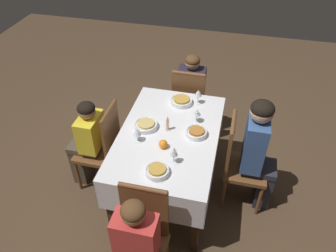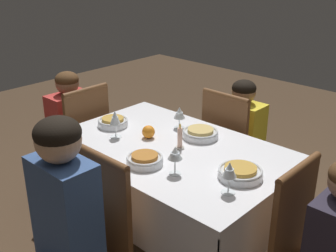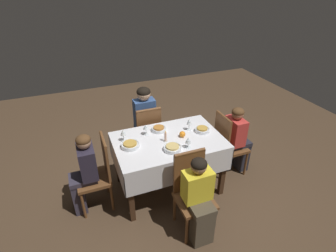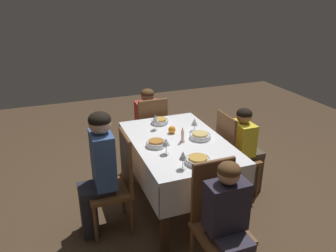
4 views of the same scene
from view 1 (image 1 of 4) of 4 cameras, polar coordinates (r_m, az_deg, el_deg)
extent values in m
plane|color=#4C3826|center=(3.44, 0.12, -10.97)|extent=(8.00, 8.00, 0.00)
cube|color=silver|center=(2.90, 0.13, -1.58)|extent=(1.33, 0.87, 0.04)
cube|color=silver|center=(3.11, -7.61, -2.65)|extent=(1.33, 0.01, 0.30)
cube|color=silver|center=(2.97, 8.26, -5.23)|extent=(1.33, 0.01, 0.30)
cube|color=silver|center=(3.51, 2.60, 3.35)|extent=(0.01, 0.87, 0.30)
cube|color=silver|center=(2.59, -3.31, -13.83)|extent=(0.01, 0.87, 0.30)
cube|color=#3D2616|center=(3.66, -3.30, 0.79)|extent=(0.06, 0.06, 0.73)
cube|color=#3D2616|center=(2.89, -9.93, -13.84)|extent=(0.06, 0.06, 0.73)
cube|color=#3D2616|center=(3.56, 8.04, -0.92)|extent=(0.06, 0.06, 0.73)
cube|color=#3D2616|center=(2.76, 4.86, -16.81)|extent=(0.06, 0.06, 0.73)
cube|color=brown|center=(3.16, 13.35, -7.26)|extent=(0.38, 0.38, 0.04)
cube|color=brown|center=(2.96, 10.73, -3.19)|extent=(0.35, 0.03, 0.50)
cylinder|color=brown|center=(2.80, 11.35, 0.57)|extent=(0.35, 0.04, 0.04)
cylinder|color=brown|center=(3.22, 15.60, -12.40)|extent=(0.03, 0.03, 0.39)
cylinder|color=brown|center=(3.44, 15.72, -8.09)|extent=(0.03, 0.03, 0.39)
cylinder|color=brown|center=(3.20, 9.61, -11.59)|extent=(0.03, 0.03, 0.39)
cylinder|color=brown|center=(3.42, 10.18, -7.31)|extent=(0.03, 0.03, 0.39)
cube|color=brown|center=(3.31, -12.21, -4.35)|extent=(0.38, 0.38, 0.04)
cube|color=brown|center=(3.06, -9.87, -1.30)|extent=(0.35, 0.03, 0.50)
cylinder|color=brown|center=(2.91, -10.41, 2.43)|extent=(0.35, 0.04, 0.04)
cylinder|color=brown|center=(3.62, -13.15, -4.55)|extent=(0.03, 0.03, 0.39)
cylinder|color=brown|center=(3.42, -15.36, -8.31)|extent=(0.03, 0.03, 0.39)
cylinder|color=brown|center=(3.51, -8.19, -5.50)|extent=(0.03, 0.03, 0.39)
cylinder|color=brown|center=(3.30, -10.15, -9.48)|extent=(0.03, 0.03, 0.39)
cube|color=brown|center=(3.83, 3.82, 3.69)|extent=(0.38, 0.38, 0.04)
cube|color=brown|center=(3.53, 3.49, 5.58)|extent=(0.03, 0.35, 0.50)
cylinder|color=brown|center=(3.40, 3.66, 9.07)|extent=(0.04, 0.35, 0.04)
cylinder|color=brown|center=(4.08, 6.41, 2.26)|extent=(0.03, 0.03, 0.39)
cylinder|color=brown|center=(4.12, 1.83, 2.93)|extent=(0.03, 0.03, 0.39)
cylinder|color=brown|center=(3.82, 5.68, -0.70)|extent=(0.03, 0.03, 0.39)
cylinder|color=brown|center=(3.86, 0.82, 0.04)|extent=(0.03, 0.03, 0.39)
cube|color=brown|center=(2.45, -4.12, -14.52)|extent=(0.03, 0.35, 0.50)
cylinder|color=brown|center=(2.25, -4.42, -10.80)|extent=(0.04, 0.35, 0.04)
cylinder|color=brown|center=(2.89, -7.07, -19.61)|extent=(0.03, 0.03, 0.39)
cylinder|color=brown|center=(2.83, -0.25, -21.09)|extent=(0.03, 0.03, 0.39)
cube|color=#282833|center=(3.32, 16.29, -10.02)|extent=(0.22, 0.14, 0.43)
cube|color=#282833|center=(3.13, 15.56, -6.92)|extent=(0.24, 0.31, 0.06)
cube|color=#38568E|center=(2.93, 14.87, -2.91)|extent=(0.30, 0.18, 0.50)
sphere|color=#D6A884|center=(2.72, 16.05, 2.38)|extent=(0.19, 0.19, 0.19)
ellipsoid|color=black|center=(2.70, 16.18, 2.94)|extent=(0.19, 0.19, 0.13)
cube|color=#4C4233|center=(3.52, -14.75, -6.05)|extent=(0.23, 0.14, 0.43)
cube|color=#4C4233|center=(3.32, -14.13, -3.38)|extent=(0.24, 0.31, 0.06)
cube|color=yellow|center=(3.15, -13.31, -0.98)|extent=(0.30, 0.18, 0.34)
sphere|color=#9E7051|center=(3.00, -14.01, 2.60)|extent=(0.16, 0.16, 0.16)
ellipsoid|color=black|center=(2.98, -14.09, 3.03)|extent=(0.16, 0.16, 0.11)
cube|color=#383342|center=(4.11, 4.20, 3.09)|extent=(0.14, 0.22, 0.43)
cube|color=#383342|center=(3.90, 4.15, 5.24)|extent=(0.31, 0.24, 0.06)
cube|color=#282333|center=(3.70, 4.08, 7.33)|extent=(0.18, 0.30, 0.38)
sphere|color=tan|center=(3.57, 4.28, 10.95)|extent=(0.16, 0.16, 0.16)
ellipsoid|color=brown|center=(3.55, 4.30, 11.34)|extent=(0.16, 0.16, 0.11)
cube|color=red|center=(2.35, -5.61, -18.55)|extent=(0.18, 0.30, 0.37)
sphere|color=#9E7051|center=(2.13, -6.07, -14.86)|extent=(0.16, 0.16, 0.16)
ellipsoid|color=brown|center=(2.11, -6.12, -14.42)|extent=(0.16, 0.16, 0.11)
cylinder|color=silver|center=(2.87, 4.98, -1.25)|extent=(0.19, 0.19, 0.04)
torus|color=silver|center=(2.86, 5.00, -0.92)|extent=(0.19, 0.19, 0.01)
cylinder|color=#B2702D|center=(2.86, 5.01, -0.83)|extent=(0.14, 0.14, 0.02)
cylinder|color=white|center=(3.02, 4.93, 0.80)|extent=(0.06, 0.06, 0.00)
cylinder|color=white|center=(3.00, 4.97, 1.41)|extent=(0.01, 0.01, 0.08)
cone|color=white|center=(2.95, 5.05, 2.49)|extent=(0.07, 0.07, 0.06)
cylinder|color=white|center=(2.96, 5.03, 2.29)|extent=(0.04, 0.04, 0.03)
cylinder|color=silver|center=(2.95, -3.83, 0.03)|extent=(0.21, 0.21, 0.04)
torus|color=silver|center=(2.93, -3.84, 0.36)|extent=(0.21, 0.21, 0.01)
cylinder|color=tan|center=(2.93, -3.85, 0.45)|extent=(0.15, 0.15, 0.02)
cylinder|color=white|center=(2.83, -5.30, -2.50)|extent=(0.07, 0.07, 0.00)
cylinder|color=white|center=(2.81, -5.34, -2.00)|extent=(0.01, 0.01, 0.06)
cone|color=white|center=(2.76, -5.43, -0.97)|extent=(0.07, 0.07, 0.07)
cylinder|color=white|center=(2.77, -5.41, -1.19)|extent=(0.04, 0.04, 0.03)
cylinder|color=silver|center=(3.24, 2.37, 4.27)|extent=(0.22, 0.22, 0.04)
torus|color=silver|center=(3.22, 2.38, 4.59)|extent=(0.21, 0.21, 0.01)
cylinder|color=gold|center=(3.22, 2.38, 4.67)|extent=(0.16, 0.16, 0.02)
cylinder|color=white|center=(3.26, 5.19, 4.07)|extent=(0.07, 0.07, 0.00)
cylinder|color=white|center=(3.23, 5.23, 4.67)|extent=(0.01, 0.01, 0.08)
cone|color=white|center=(3.19, 5.31, 5.78)|extent=(0.07, 0.07, 0.07)
cylinder|color=white|center=(3.20, 5.29, 5.57)|extent=(0.04, 0.04, 0.03)
cylinder|color=silver|center=(2.54, -1.87, -7.95)|extent=(0.19, 0.19, 0.04)
torus|color=silver|center=(2.53, -1.88, -7.62)|extent=(0.18, 0.18, 0.01)
cylinder|color=gold|center=(2.52, -1.88, -7.53)|extent=(0.13, 0.13, 0.02)
cylinder|color=white|center=(2.63, 1.02, -6.30)|extent=(0.06, 0.06, 0.00)
cylinder|color=white|center=(2.60, 1.03, -5.65)|extent=(0.01, 0.01, 0.08)
cone|color=white|center=(2.54, 1.05, -4.36)|extent=(0.06, 0.06, 0.08)
cylinder|color=white|center=(2.56, 1.04, -4.62)|extent=(0.04, 0.04, 0.04)
cylinder|color=beige|center=(2.92, -0.09, -0.59)|extent=(0.05, 0.05, 0.01)
cylinder|color=beige|center=(2.88, -0.09, 0.34)|extent=(0.03, 0.03, 0.11)
ellipsoid|color=#F9C64C|center=(2.84, -0.09, 1.41)|extent=(0.01, 0.01, 0.03)
sphere|color=orange|center=(2.73, -0.86, -3.17)|extent=(0.08, 0.08, 0.08)
camera|label=2|loc=(3.82, 31.43, 21.19)|focal=45.00mm
camera|label=3|loc=(4.30, -36.91, 31.74)|focal=28.00mm
camera|label=4|loc=(4.83, 24.09, 30.48)|focal=35.00mm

